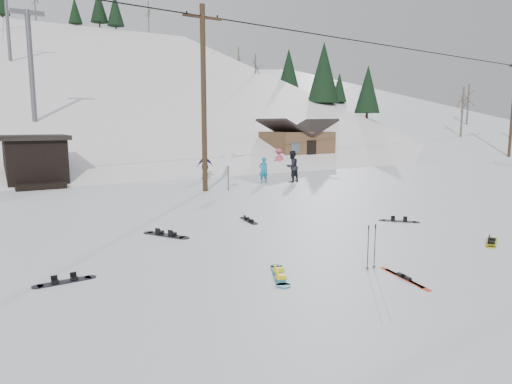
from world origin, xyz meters
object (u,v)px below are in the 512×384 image
utility_pole (204,97)px  hero_skis (404,278)px  cabin (297,146)px  hero_snowboard (280,275)px

utility_pole → hero_skis: utility_pole is taller
cabin → utility_pole: bearing=-142.4°
cabin → hero_snowboard: size_ratio=3.67×
hero_snowboard → hero_skis: (2.23, -1.57, -0.00)m
hero_snowboard → hero_skis: size_ratio=0.90×
hero_snowboard → hero_skis: bearing=-97.9°
cabin → hero_snowboard: bearing=-127.0°
utility_pole → hero_snowboard: bearing=-107.8°
utility_pole → hero_skis: size_ratio=5.52×
cabin → hero_skis: cabin is taller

